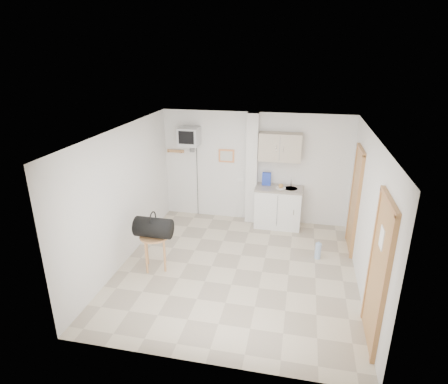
% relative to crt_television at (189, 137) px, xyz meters
% --- Properties ---
extents(ground, '(4.50, 4.50, 0.00)m').
position_rel_crt_television_xyz_m(ground, '(1.45, -2.02, -1.94)').
color(ground, beige).
rests_on(ground, ground).
extents(room_envelope, '(4.24, 4.54, 2.55)m').
position_rel_crt_television_xyz_m(room_envelope, '(1.69, -1.93, -0.40)').
color(room_envelope, white).
rests_on(room_envelope, ground).
extents(kitchenette, '(1.03, 0.58, 2.10)m').
position_rel_crt_television_xyz_m(kitchenette, '(2.02, -0.02, -1.13)').
color(kitchenette, white).
rests_on(kitchenette, ground).
extents(crt_television, '(0.44, 0.45, 2.15)m').
position_rel_crt_television_xyz_m(crt_television, '(0.00, 0.00, 0.00)').
color(crt_television, slate).
rests_on(crt_television, ground).
extents(round_table, '(0.53, 0.53, 0.65)m').
position_rel_crt_television_xyz_m(round_table, '(0.00, -2.27, -1.39)').
color(round_table, '#B07A43').
rests_on(round_table, ground).
extents(duffel_bag, '(0.65, 0.37, 0.48)m').
position_rel_crt_television_xyz_m(duffel_bag, '(0.01, -2.31, -1.10)').
color(duffel_bag, black).
rests_on(duffel_bag, round_table).
extents(water_bottle, '(0.12, 0.12, 0.35)m').
position_rel_crt_television_xyz_m(water_bottle, '(2.90, -1.32, -1.78)').
color(water_bottle, '#9CB6DA').
rests_on(water_bottle, ground).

